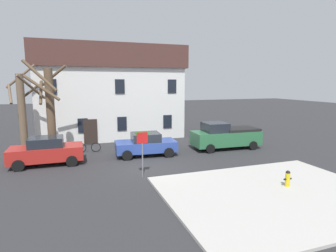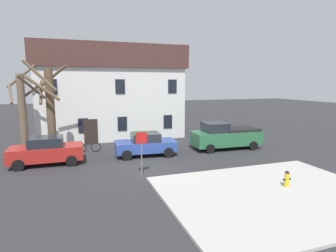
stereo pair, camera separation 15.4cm
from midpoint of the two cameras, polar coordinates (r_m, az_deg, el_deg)
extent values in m
plane|color=#2D2D30|center=(17.08, -4.06, -8.46)|extent=(120.00, 120.00, 0.00)
cube|color=#B7B5AD|center=(13.87, 21.04, -12.99)|extent=(10.06, 7.80, 0.12)
cube|color=white|center=(27.29, -12.04, 4.74)|extent=(12.75, 6.77, 6.40)
cube|color=#4C2D28|center=(27.32, -12.33, 13.59)|extent=(13.25, 7.27, 2.04)
cube|color=#2D231E|center=(23.96, -15.93, -1.15)|extent=(1.10, 0.12, 2.10)
cube|color=black|center=(23.86, -17.39, 0.09)|extent=(0.80, 0.08, 1.20)
cube|color=black|center=(24.16, -9.69, 0.47)|extent=(0.80, 0.08, 1.20)
cube|color=black|center=(25.17, -0.28, 0.94)|extent=(0.80, 0.08, 1.20)
cube|color=black|center=(23.65, -23.22, 7.49)|extent=(0.80, 0.08, 1.20)
cube|color=black|center=(23.89, -10.13, 8.07)|extent=(0.80, 0.08, 1.20)
cube|color=black|center=(25.07, 0.66, 8.24)|extent=(0.80, 0.08, 1.20)
cylinder|color=brown|center=(22.06, -28.11, 2.06)|extent=(0.51, 0.51, 5.72)
cylinder|color=brown|center=(22.47, -26.82, 6.38)|extent=(1.39, 1.26, 1.03)
cylinder|color=brown|center=(21.92, -30.10, 5.78)|extent=(0.51, 1.43, 1.38)
cylinder|color=brown|center=(22.92, -28.40, 9.07)|extent=(2.06, 0.32, 1.78)
cylinder|color=brown|center=(21.13, -26.64, 7.20)|extent=(1.62, 1.80, 1.71)
cylinder|color=brown|center=(20.37, -23.31, 2.37)|extent=(0.55, 0.55, 6.06)
cylinder|color=brown|center=(20.34, -25.03, 6.32)|extent=(0.23, 1.21, 1.60)
cylinder|color=brown|center=(21.04, -22.76, 9.65)|extent=(1.76, 0.84, 1.47)
cylinder|color=brown|center=(19.36, -25.29, 9.44)|extent=(2.11, 1.11, 2.03)
cylinder|color=brown|center=(19.29, -24.92, 7.18)|extent=(2.21, 0.94, 1.67)
cube|color=#AD231E|center=(18.96, -24.04, -5.13)|extent=(4.34, 1.92, 0.85)
cube|color=#1E232B|center=(18.81, -24.18, -3.01)|extent=(2.00, 1.68, 0.58)
cylinder|color=black|center=(18.36, -28.83, -7.22)|extent=(0.68, 0.22, 0.68)
cylinder|color=black|center=(20.17, -27.91, -5.78)|extent=(0.68, 0.22, 0.68)
cylinder|color=black|center=(18.05, -19.54, -6.88)|extent=(0.68, 0.22, 0.68)
cylinder|color=black|center=(19.89, -19.48, -5.43)|extent=(0.68, 0.22, 0.68)
cube|color=#2D4799|center=(19.58, -4.84, -4.15)|extent=(4.35, 2.19, 0.72)
cube|color=#1E232B|center=(19.44, -4.87, -2.29)|extent=(2.06, 1.80, 0.58)
cylinder|color=black|center=(18.56, -8.70, -6.03)|extent=(0.69, 0.27, 0.68)
cylinder|color=black|center=(20.38, -9.29, -4.69)|extent=(0.69, 0.27, 0.68)
cylinder|color=black|center=(19.06, -0.05, -5.52)|extent=(0.69, 0.27, 0.68)
cylinder|color=black|center=(20.84, -1.39, -4.27)|extent=(0.69, 0.27, 0.68)
cube|color=#2D6B42|center=(21.97, 11.68, -2.40)|extent=(5.37, 2.25, 1.07)
cube|color=#1E232B|center=(21.38, 9.51, -0.24)|extent=(1.76, 1.86, 0.70)
cube|color=black|center=(22.43, 14.35, -0.62)|extent=(2.83, 2.06, 0.20)
cylinder|color=black|center=(20.39, 8.53, -4.66)|extent=(0.69, 0.25, 0.68)
cylinder|color=black|center=(22.20, 6.29, -3.50)|extent=(0.69, 0.25, 0.68)
cylinder|color=black|center=(22.14, 17.00, -3.88)|extent=(0.69, 0.25, 0.68)
cylinder|color=black|center=(23.82, 14.30, -2.88)|extent=(0.69, 0.25, 0.68)
cylinder|color=gold|center=(14.73, 23.24, -10.18)|extent=(0.22, 0.22, 0.67)
sphere|color=black|center=(14.63, 23.32, -8.86)|extent=(0.21, 0.21, 0.21)
cylinder|color=black|center=(14.62, 22.77, -10.16)|extent=(0.10, 0.09, 0.09)
cylinder|color=black|center=(14.83, 23.71, -9.95)|extent=(0.10, 0.09, 0.09)
cylinder|color=slate|center=(15.04, -5.61, -5.96)|extent=(0.07, 0.07, 2.48)
cube|color=red|center=(14.81, -5.65, -2.46)|extent=(0.60, 0.03, 0.60)
cube|color=#1E8C38|center=(14.80, -5.70, -1.48)|extent=(0.76, 0.02, 0.18)
torus|color=black|center=(21.24, -14.91, -4.28)|extent=(0.71, 0.16, 0.71)
torus|color=black|center=(21.35, -17.70, -4.34)|extent=(0.71, 0.16, 0.71)
cylinder|color=black|center=(21.24, -16.33, -3.73)|extent=(0.99, 0.20, 0.19)
cylinder|color=black|center=(21.21, -16.90, -3.14)|extent=(0.09, 0.05, 0.45)
camera|label=1|loc=(0.08, -90.21, -0.03)|focal=29.43mm
camera|label=2|loc=(0.08, 89.79, 0.03)|focal=29.43mm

